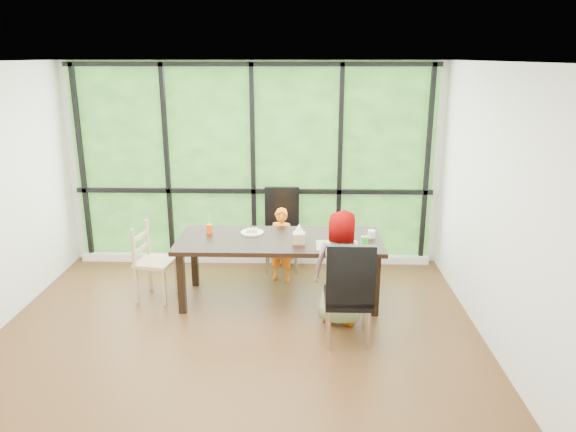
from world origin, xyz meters
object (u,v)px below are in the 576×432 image
object	(u,v)px
plate_near	(336,244)
tissue_box	(299,238)
child_toddler	(281,245)
plate_far	(252,232)
chair_end_beech	(156,262)
white_mug	(371,234)
green_cup	(364,242)
chair_interior_leather	(348,291)
dining_table	(280,269)
child_older	(343,268)
orange_cup	(209,229)
chair_window_leather	(282,230)

from	to	relation	value
plate_near	tissue_box	bearing A→B (deg)	174.23
child_toddler	plate_far	world-z (taller)	child_toddler
chair_end_beech	white_mug	xyz separation A→B (m)	(2.50, 0.06, 0.34)
chair_end_beech	child_toddler	bearing A→B (deg)	-58.79
child_toddler	green_cup	world-z (taller)	child_toddler
chair_interior_leather	tissue_box	distance (m)	0.97
chair_interior_leather	plate_near	size ratio (longest dim) A/B	4.48
dining_table	child_toddler	world-z (taller)	child_toddler
white_mug	chair_interior_leather	bearing A→B (deg)	-108.68
dining_table	chair_end_beech	world-z (taller)	chair_end_beech
child_toddler	green_cup	distance (m)	1.30
chair_end_beech	child_toddler	world-z (taller)	child_toddler
green_cup	dining_table	bearing A→B (deg)	164.34
chair_end_beech	plate_near	xyz separation A→B (m)	(2.07, -0.19, 0.31)
child_older	plate_far	xyz separation A→B (m)	(-1.02, 0.73, 0.14)
child_older	plate_far	distance (m)	1.26
orange_cup	child_toddler	bearing A→B (deg)	25.74
child_toddler	plate_far	xyz separation A→B (m)	(-0.33, -0.38, 0.29)
dining_table	tissue_box	distance (m)	0.51
chair_window_leather	child_toddler	distance (m)	0.38
chair_end_beech	plate_far	size ratio (longest dim) A/B	3.34
orange_cup	plate_far	bearing A→B (deg)	2.50
chair_window_leather	child_toddler	world-z (taller)	chair_window_leather
tissue_box	child_older	bearing A→B (deg)	-39.49
child_older	child_toddler	bearing A→B (deg)	-42.15
dining_table	green_cup	bearing A→B (deg)	-15.66
dining_table	chair_window_leather	distance (m)	0.96
chair_window_leather	tissue_box	size ratio (longest dim) A/B	7.79
plate_far	chair_interior_leather	bearing A→B (deg)	-47.36
chair_window_leather	chair_interior_leather	size ratio (longest dim) A/B	1.00
green_cup	tissue_box	world-z (taller)	green_cup
green_cup	tissue_box	size ratio (longest dim) A/B	0.90
plate_far	white_mug	size ratio (longest dim) A/B	3.02
dining_table	plate_near	world-z (taller)	plate_near
dining_table	plate_near	xyz separation A→B (m)	(0.63, -0.19, 0.38)
plate_far	child_older	bearing A→B (deg)	-35.47
plate_near	child_older	bearing A→B (deg)	-80.27
child_older	plate_far	bearing A→B (deg)	-19.56
chair_interior_leather	dining_table	bearing A→B (deg)	-52.86
chair_end_beech	green_cup	distance (m)	2.42
chair_window_leather	plate_far	world-z (taller)	chair_window_leather
plate_far	orange_cup	size ratio (longest dim) A/B	2.47
orange_cup	tissue_box	xyz separation A→B (m)	(1.05, -0.32, 0.00)
dining_table	plate_far	world-z (taller)	plate_far
orange_cup	white_mug	world-z (taller)	orange_cup
green_cup	white_mug	distance (m)	0.34
chair_window_leather	child_older	distance (m)	1.64
chair_window_leather	chair_end_beech	world-z (taller)	chair_window_leather
chair_interior_leather	child_toddler	world-z (taller)	chair_interior_leather
child_toddler	chair_interior_leather	bearing A→B (deg)	-47.14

